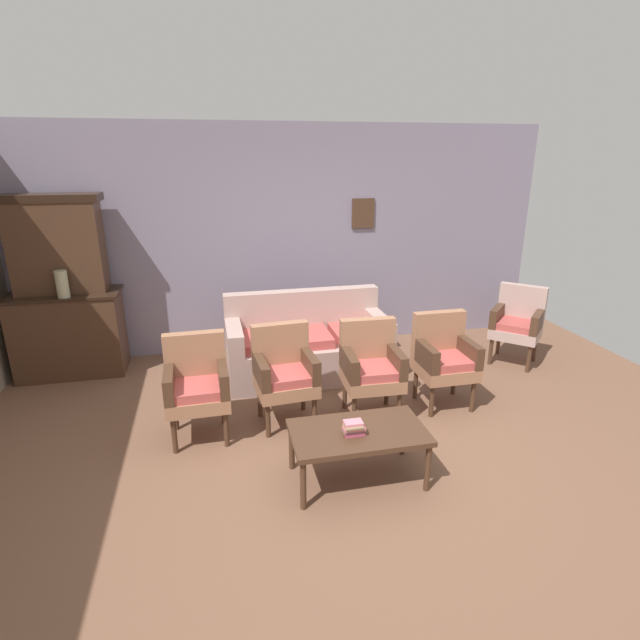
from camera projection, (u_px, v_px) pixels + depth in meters
ground_plane at (347, 456)px, 4.06m from camera, size 7.68×7.68×0.00m
wall_back_with_decor at (291, 240)px, 6.06m from camera, size 6.40×0.09×2.70m
side_cabinet at (70, 334)px, 5.46m from camera, size 1.16×0.55×0.93m
cabinet_upper_hutch at (57, 243)px, 5.22m from camera, size 0.99×0.38×1.03m
vase_on_cabinet at (62, 284)px, 5.12m from camera, size 0.12×0.12×0.28m
floral_couch at (307, 347)px, 5.48m from camera, size 1.75×0.81×0.90m
armchair_by_doorway at (197, 383)px, 4.22m from camera, size 0.53×0.50×0.90m
armchair_near_cabinet at (284, 371)px, 4.46m from camera, size 0.56×0.53×0.90m
armchair_row_middle at (371, 365)px, 4.58m from camera, size 0.54×0.51×0.90m
armchair_near_couch_end at (444, 356)px, 4.78m from camera, size 0.52×0.49×0.90m
wingback_chair_by_fireplace at (517, 321)px, 5.76m from camera, size 0.71×0.71×0.90m
coffee_table at (358, 435)px, 3.66m from camera, size 1.00×0.56×0.42m
book_stack_on_table at (354, 428)px, 3.57m from camera, size 0.16×0.11×0.11m
floor_vase_by_wall at (511, 318)px, 6.55m from camera, size 0.19×0.19×0.58m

